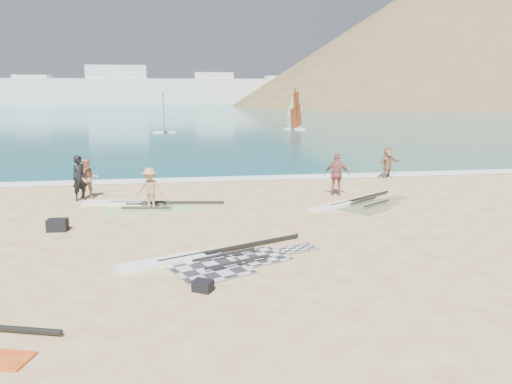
{
  "coord_description": "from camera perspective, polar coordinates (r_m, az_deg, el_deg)",
  "views": [
    {
      "loc": [
        -1.52,
        -13.24,
        4.57
      ],
      "look_at": [
        1.13,
        4.0,
        1.0
      ],
      "focal_mm": 35.0,
      "sensor_mm": 36.0,
      "label": 1
    }
  ],
  "objects": [
    {
      "name": "surf_line",
      "position": [
        25.99,
        -5.27,
        1.39
      ],
      "size": [
        300.0,
        1.2,
        0.04
      ],
      "primitive_type": "cube",
      "color": "white",
      "rests_on": "ground"
    },
    {
      "name": "beachgoer_left",
      "position": [
        22.33,
        -18.62,
        1.43
      ],
      "size": [
        0.97,
        0.83,
        1.75
      ],
      "primitive_type": "imported",
      "rotation": [
        0.0,
        0.0,
        0.22
      ],
      "color": "#B17A58",
      "rests_on": "ground"
    },
    {
      "name": "far_town",
      "position": [
        163.86,
        -14.0,
        11.22
      ],
      "size": [
        160.0,
        8.0,
        12.0
      ],
      "color": "white",
      "rests_on": "ground"
    },
    {
      "name": "gear_bag_far",
      "position": [
        11.79,
        -6.09,
        -10.61
      ],
      "size": [
        0.55,
        0.5,
        0.27
      ],
      "primitive_type": "cube",
      "rotation": [
        0.0,
        0.0,
        -0.55
      ],
      "color": "black",
      "rests_on": "ground"
    },
    {
      "name": "beachgoer_mid",
      "position": [
        19.66,
        -12.01,
        0.34
      ],
      "size": [
        1.2,
        0.89,
        1.66
      ],
      "primitive_type": "imported",
      "rotation": [
        0.0,
        0.0,
        -0.28
      ],
      "color": "#AB7B52",
      "rests_on": "ground"
    },
    {
      "name": "rig_grey",
      "position": [
        13.67,
        -5.49,
        -7.81
      ],
      "size": [
        5.77,
        3.62,
        0.2
      ],
      "rotation": [
        0.0,
        0.0,
        0.41
      ],
      "color": "#2A292C",
      "rests_on": "ground"
    },
    {
      "name": "rig_green",
      "position": [
        20.36,
        -13.26,
        -1.57
      ],
      "size": [
        5.7,
        2.64,
        0.2
      ],
      "rotation": [
        0.0,
        0.0,
        -0.15
      ],
      "color": "#6FB618",
      "rests_on": "ground"
    },
    {
      "name": "windsurfer_centre",
      "position": [
        59.12,
        4.59,
        8.47
      ],
      "size": [
        2.65,
        2.7,
        4.96
      ],
      "rotation": [
        0.0,
        0.0,
        -0.64
      ],
      "color": "white",
      "rests_on": "ground"
    },
    {
      "name": "windsurfer_left",
      "position": [
        55.25,
        -10.48,
        7.96
      ],
      "size": [
        2.37,
        2.89,
        4.31
      ],
      "rotation": [
        0.0,
        0.0,
        0.02
      ],
      "color": "white",
      "rests_on": "ground"
    },
    {
      "name": "beachgoer_right",
      "position": [
        27.28,
        14.83,
        3.29
      ],
      "size": [
        1.57,
        1.15,
        1.64
      ],
      "primitive_type": "imported",
      "rotation": [
        0.0,
        0.0,
        0.49
      ],
      "color": "#946E4A",
      "rests_on": "ground"
    },
    {
      "name": "ground",
      "position": [
        14.09,
        -2.1,
        -7.37
      ],
      "size": [
        300.0,
        300.0,
        0.0
      ],
      "primitive_type": "plane",
      "color": "#DDC781",
      "rests_on": "ground"
    },
    {
      "name": "windsurfer_right",
      "position": [
        81.21,
        4.45,
        9.16
      ],
      "size": [
        2.22,
        2.15,
        3.97
      ],
      "rotation": [
        0.0,
        0.0,
        0.96
      ],
      "color": "white",
      "rests_on": "ground"
    },
    {
      "name": "gear_bag_near",
      "position": [
        17.75,
        -21.74,
        -3.53
      ],
      "size": [
        0.65,
        0.49,
        0.4
      ],
      "primitive_type": "cube",
      "rotation": [
        0.0,
        0.0,
        -0.05
      ],
      "color": "black",
      "rests_on": "ground"
    },
    {
      "name": "rig_orange",
      "position": [
        20.42,
        11.32,
        -1.46
      ],
      "size": [
        4.9,
        3.76,
        0.2
      ],
      "rotation": [
        0.0,
        0.0,
        0.61
      ],
      "color": "orange",
      "rests_on": "ground"
    },
    {
      "name": "headland_main",
      "position": [
        167.4,
        22.67,
        9.14
      ],
      "size": [
        143.0,
        143.0,
        45.0
      ],
      "primitive_type": "cone",
      "color": "brown",
      "rests_on": "ground"
    },
    {
      "name": "person_wetsuit",
      "position": [
        22.21,
        -19.49,
        1.52
      ],
      "size": [
        0.82,
        0.8,
        1.9
      ],
      "primitive_type": "imported",
      "rotation": [
        0.0,
        0.0,
        0.72
      ],
      "color": "black",
      "rests_on": "ground"
    },
    {
      "name": "sea",
      "position": [
        145.32,
        -8.27,
        9.66
      ],
      "size": [
        300.0,
        240.0,
        0.06
      ],
      "primitive_type": "cube",
      "color": "#0B4D53",
      "rests_on": "ground"
    },
    {
      "name": "beachgoer_back",
      "position": [
        22.14,
        9.23,
        1.97
      ],
      "size": [
        1.19,
        0.8,
        1.88
      ],
      "primitive_type": "imported",
      "rotation": [
        0.0,
        0.0,
        2.8
      ],
      "color": "#975248",
      "rests_on": "ground"
    }
  ]
}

